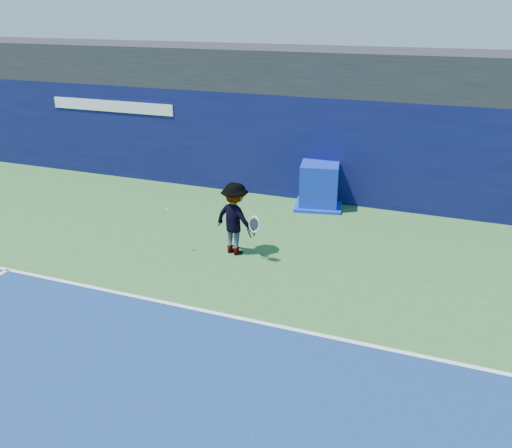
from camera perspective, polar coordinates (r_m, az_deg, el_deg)
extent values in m
plane|color=#31692F|center=(8.71, -13.15, -17.91)|extent=(80.00, 80.00, 0.00)
cube|color=white|center=(10.82, -4.11, -8.87)|extent=(24.00, 0.10, 0.01)
cube|color=black|center=(17.49, 8.19, 14.98)|extent=(36.00, 3.00, 1.20)
cube|color=#0B0E3D|center=(16.89, 6.98, 7.58)|extent=(36.00, 1.00, 3.00)
cube|color=white|center=(19.26, -14.25, 11.35)|extent=(4.50, 0.04, 0.35)
cube|color=#0C24AD|center=(16.23, 6.35, 3.87)|extent=(1.25, 1.25, 1.26)
cube|color=#0D2BBA|center=(16.41, 6.27, 1.91)|extent=(1.56, 1.56, 0.08)
imported|color=white|center=(12.99, -2.11, 0.55)|extent=(1.23, 0.92, 1.69)
cylinder|color=black|center=(12.68, -0.70, -0.92)|extent=(0.08, 0.15, 0.27)
torus|color=white|center=(12.49, -0.20, -0.02)|extent=(0.31, 0.18, 0.30)
cylinder|color=black|center=(12.49, -0.20, -0.02)|extent=(0.26, 0.13, 0.26)
sphere|color=#CADA18|center=(13.06, -8.82, 1.46)|extent=(0.06, 0.06, 0.06)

